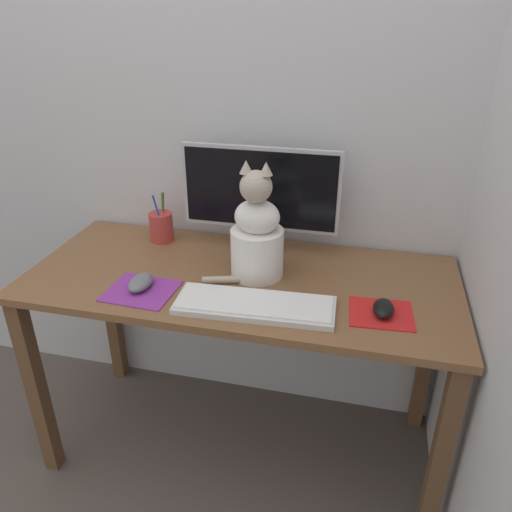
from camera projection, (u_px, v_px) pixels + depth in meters
The scene contains 11 objects.
ground_plane at pixel (243, 442), 1.94m from camera, with size 12.00×12.00×0.00m, color #564C47.
wall_back at pixel (264, 95), 1.66m from camera, with size 7.00×0.04×2.50m.
desk at pixel (241, 304), 1.65m from camera, with size 1.38×0.60×0.74m.
monitor at pixel (260, 195), 1.68m from camera, with size 0.54×0.17×0.37m.
keyboard at pixel (255, 305), 1.42m from camera, with size 0.47×0.18×0.02m.
mousepad_left at pixel (141, 291), 1.51m from camera, with size 0.21×0.19×0.00m.
mousepad_right at pixel (381, 314), 1.40m from camera, with size 0.19×0.17×0.00m.
computer_mouse_left at pixel (141, 282), 1.52m from camera, with size 0.06×0.11×0.04m.
computer_mouse_right at pixel (384, 308), 1.39m from camera, with size 0.06×0.10×0.03m.
cat at pixel (257, 235), 1.54m from camera, with size 0.24×0.20×0.38m.
pen_cup at pixel (161, 226), 1.82m from camera, with size 0.09×0.09×0.18m.
Camera 1 is at (0.37, -1.35, 1.52)m, focal length 35.00 mm.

